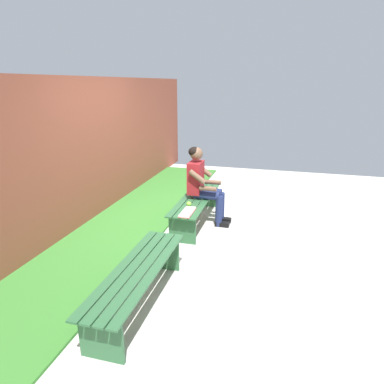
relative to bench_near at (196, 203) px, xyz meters
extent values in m
cube|color=beige|center=(1.13, 1.00, -0.35)|extent=(10.00, 7.00, 0.04)
cube|color=#387A2D|center=(1.13, -1.26, -0.31)|extent=(9.00, 1.78, 0.03)
cube|color=#9E4C38|center=(0.50, -1.80, 0.80)|extent=(9.50, 0.24, 2.26)
cube|color=#2D6038|center=(0.00, -0.17, 0.09)|extent=(1.80, 0.11, 0.02)
cube|color=#2D6038|center=(0.00, -0.06, 0.09)|extent=(1.80, 0.11, 0.02)
cube|color=#2D6038|center=(0.00, 0.06, 0.09)|extent=(1.80, 0.11, 0.02)
cube|color=#2D6038|center=(0.00, 0.17, 0.09)|extent=(1.80, 0.11, 0.02)
cube|color=#2D6038|center=(-0.78, -0.01, -0.13)|extent=(0.03, 0.39, 0.40)
cube|color=#2D6038|center=(0.78, 0.01, -0.13)|extent=(0.03, 0.39, 0.40)
cube|color=#2D6038|center=(2.25, -0.17, 0.09)|extent=(1.72, 0.11, 0.02)
cube|color=#2D6038|center=(2.25, -0.06, 0.09)|extent=(1.72, 0.11, 0.02)
cube|color=#2D6038|center=(2.25, 0.06, 0.09)|extent=(1.72, 0.11, 0.02)
cube|color=#2D6038|center=(2.25, 0.17, 0.09)|extent=(1.72, 0.11, 0.02)
cube|color=#2D6038|center=(1.51, -0.01, -0.13)|extent=(0.03, 0.39, 0.40)
cube|color=#2D6038|center=(2.99, 0.01, -0.13)|extent=(0.03, 0.39, 0.40)
cube|color=maroon|center=(-0.04, -0.02, 0.42)|extent=(0.34, 0.20, 0.50)
sphere|color=brown|center=(-0.04, -0.01, 0.80)|extent=(0.20, 0.20, 0.20)
ellipsoid|color=black|center=(-0.04, -0.04, 0.83)|extent=(0.20, 0.19, 0.15)
cylinder|color=navy|center=(-0.13, 0.18, 0.17)|extent=(0.13, 0.40, 0.13)
cylinder|color=navy|center=(0.05, 0.18, 0.17)|extent=(0.13, 0.40, 0.13)
cylinder|color=navy|center=(-0.13, 0.38, -0.08)|extent=(0.11, 0.11, 0.49)
cube|color=black|center=(-0.13, 0.44, -0.29)|extent=(0.10, 0.22, 0.07)
cylinder|color=navy|center=(0.05, 0.38, -0.08)|extent=(0.11, 0.11, 0.49)
cube|color=black|center=(0.05, 0.44, -0.29)|extent=(0.10, 0.22, 0.07)
cylinder|color=brown|center=(-0.25, 0.06, 0.49)|extent=(0.08, 0.28, 0.23)
cylinder|color=brown|center=(-0.22, 0.22, 0.31)|extent=(0.07, 0.26, 0.07)
cylinder|color=brown|center=(0.17, 0.06, 0.49)|extent=(0.08, 0.28, 0.23)
cylinder|color=brown|center=(0.14, 0.22, 0.31)|extent=(0.07, 0.26, 0.07)
sphere|color=#72B738|center=(0.42, 0.00, 0.13)|extent=(0.08, 0.08, 0.08)
cube|color=white|center=(0.58, 0.05, 0.11)|extent=(0.20, 0.15, 0.02)
cube|color=white|center=(0.78, 0.05, 0.11)|extent=(0.20, 0.15, 0.02)
cube|color=red|center=(0.68, 0.05, 0.10)|extent=(0.41, 0.16, 0.01)
camera|label=1|loc=(4.95, 1.31, 1.84)|focal=31.86mm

